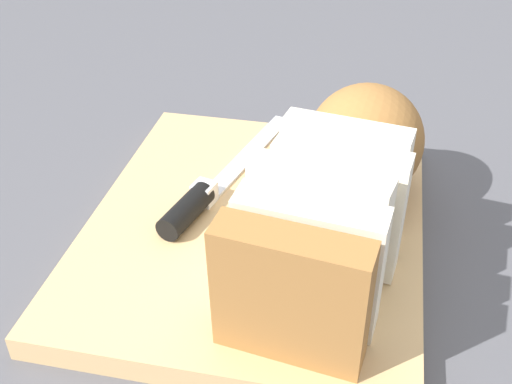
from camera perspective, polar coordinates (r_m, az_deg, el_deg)
The scene contains 8 objects.
ground_plane at distance 0.61m, azimuth 0.00°, elevation -4.03°, with size 3.00×3.00×0.00m, color #4C4C51.
cutting_board at distance 0.60m, azimuth 0.00°, elevation -3.20°, with size 0.37×0.31×0.02m, color tan.
bread_loaf at distance 0.55m, azimuth 7.82°, elevation 0.53°, with size 0.32×0.15×0.11m.
bread_knife at distance 0.61m, azimuth -4.88°, elevation -0.40°, with size 0.25×0.08×0.02m.
crumb_near_knife at distance 0.60m, azimuth -6.08°, elevation -2.21°, with size 0.00×0.00×0.00m, color tan.
crumb_near_loaf at distance 0.67m, azimuth 0.91°, elevation 2.62°, with size 0.01×0.01×0.01m, color tan.
crumb_stray_left at distance 0.63m, azimuth 3.44°, elevation -0.20°, with size 0.01×0.01×0.01m, color tan.
crumb_stray_right at distance 0.62m, azimuth 0.30°, elevation -0.15°, with size 0.01×0.01×0.01m, color tan.
Camera 1 is at (0.46, 0.10, 0.38)m, focal length 44.53 mm.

